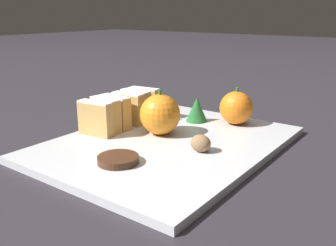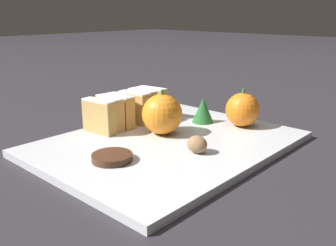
{
  "view_description": "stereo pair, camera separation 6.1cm",
  "coord_description": "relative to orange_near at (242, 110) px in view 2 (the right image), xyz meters",
  "views": [
    {
      "loc": [
        0.35,
        -0.47,
        0.22
      ],
      "look_at": [
        0.0,
        0.0,
        0.04
      ],
      "focal_mm": 40.0,
      "sensor_mm": 36.0,
      "label": 1
    },
    {
      "loc": [
        0.39,
        -0.43,
        0.22
      ],
      "look_at": [
        0.0,
        0.0,
        0.04
      ],
      "focal_mm": 40.0,
      "sensor_mm": 36.0,
      "label": 2
    }
  ],
  "objects": [
    {
      "name": "serving_platter",
      "position": [
        -0.05,
        -0.15,
        -0.04
      ],
      "size": [
        0.32,
        0.41,
        0.01
      ],
      "color": "silver",
      "rests_on": "ground_plane"
    },
    {
      "name": "stollen_slice_front",
      "position": [
        -0.16,
        -0.2,
        -0.0
      ],
      "size": [
        0.07,
        0.03,
        0.06
      ],
      "color": "tan",
      "rests_on": "serving_platter"
    },
    {
      "name": "stollen_slice_sixth",
      "position": [
        -0.17,
        -0.07,
        -0.0
      ],
      "size": [
        0.07,
        0.03,
        0.06
      ],
      "color": "tan",
      "rests_on": "serving_platter"
    },
    {
      "name": "stollen_slice_third",
      "position": [
        -0.17,
        -0.15,
        -0.0
      ],
      "size": [
        0.06,
        0.03,
        0.06
      ],
      "color": "tan",
      "rests_on": "serving_platter"
    },
    {
      "name": "orange_far",
      "position": [
        -0.08,
        -0.13,
        0.0
      ],
      "size": [
        0.07,
        0.07,
        0.08
      ],
      "color": "orange",
      "rests_on": "serving_platter"
    },
    {
      "name": "stollen_slice_fourth",
      "position": [
        -0.16,
        -0.12,
        -0.0
      ],
      "size": [
        0.06,
        0.03,
        0.06
      ],
      "color": "tan",
      "rests_on": "serving_platter"
    },
    {
      "name": "evergreen_sprig",
      "position": [
        -0.07,
        -0.03,
        -0.01
      ],
      "size": [
        0.04,
        0.04,
        0.05
      ],
      "color": "#23662D",
      "rests_on": "serving_platter"
    },
    {
      "name": "orange_near",
      "position": [
        0.0,
        0.0,
        0.0
      ],
      "size": [
        0.06,
        0.06,
        0.07
      ],
      "color": "orange",
      "rests_on": "serving_platter"
    },
    {
      "name": "ground_plane",
      "position": [
        -0.05,
        -0.15,
        -0.04
      ],
      "size": [
        6.0,
        6.0,
        0.0
      ],
      "primitive_type": "plane",
      "color": "#28262B"
    },
    {
      "name": "walnut",
      "position": [
        0.02,
        -0.16,
        -0.02
      ],
      "size": [
        0.03,
        0.03,
        0.03
      ],
      "color": "#8E6B47",
      "rests_on": "serving_platter"
    },
    {
      "name": "chocolate_cookie",
      "position": [
        -0.05,
        -0.27,
        -0.03
      ],
      "size": [
        0.06,
        0.06,
        0.01
      ],
      "color": "#472819",
      "rests_on": "serving_platter"
    },
    {
      "name": "stollen_slice_second",
      "position": [
        -0.17,
        -0.18,
        -0.0
      ],
      "size": [
        0.06,
        0.03,
        0.06
      ],
      "color": "tan",
      "rests_on": "serving_platter"
    },
    {
      "name": "stollen_slice_fifth",
      "position": [
        -0.17,
        -0.09,
        -0.0
      ],
      "size": [
        0.06,
        0.02,
        0.06
      ],
      "color": "tan",
      "rests_on": "serving_platter"
    }
  ]
}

